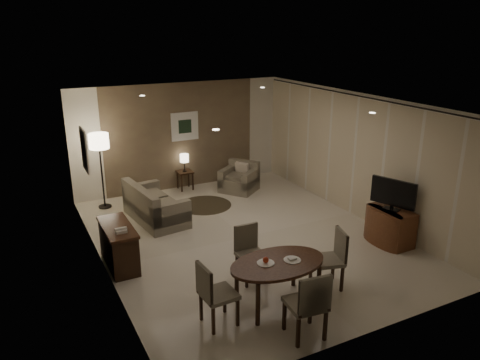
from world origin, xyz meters
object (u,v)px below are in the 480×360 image
dining_table (277,283)px  console_desk (119,246)px  side_table (185,180)px  chair_right (327,260)px  chair_left (219,293)px  chair_far (252,255)px  chair_near (305,303)px  floor_lamp (102,171)px  sofa (156,202)px  tv_cabinet (390,226)px  armchair (239,177)px

dining_table → console_desk: bearing=128.6°
side_table → chair_right: bearing=-86.5°
chair_left → chair_right: size_ratio=0.99×
console_desk → chair_far: size_ratio=1.31×
chair_near → side_table: bearing=-90.2°
chair_right → floor_lamp: (-2.46, 5.16, 0.39)m
console_desk → sofa: size_ratio=0.70×
dining_table → chair_near: (-0.06, -0.81, 0.15)m
floor_lamp → chair_near: bearing=-76.7°
tv_cabinet → floor_lamp: (-4.54, 4.43, 0.53)m
tv_cabinet → dining_table: 3.16m
console_desk → chair_far: chair_far is taller
console_desk → chair_left: chair_left is taller
sofa → dining_table: bearing=-177.6°
sofa → armchair: (2.45, 0.83, -0.03)m
chair_far → console_desk: bearing=141.7°
console_desk → chair_right: size_ratio=1.24×
sofa → tv_cabinet: bearing=-137.4°
sofa → chair_left: bearing=168.4°
tv_cabinet → chair_right: size_ratio=0.93×
console_desk → dining_table: console_desk is taller
tv_cabinet → chair_near: (-3.12, -1.62, 0.16)m
chair_near → chair_far: (0.06, 1.62, -0.05)m
tv_cabinet → chair_left: 4.13m
chair_far → chair_left: chair_left is taller
chair_left → armchair: bearing=-33.1°
sofa → floor_lamp: 1.59m
side_table → tv_cabinet: bearing=-63.0°
armchair → floor_lamp: floor_lamp is taller
chair_right → dining_table: bearing=-69.3°
console_desk → floor_lamp: (0.35, 2.93, 0.50)m
dining_table → side_table: bearing=83.5°
tv_cabinet → sofa: size_ratio=0.53×
dining_table → chair_near: size_ratio=1.48×
side_table → floor_lamp: floor_lamp is taller
tv_cabinet → console_desk: bearing=162.9°
chair_left → floor_lamp: bearing=2.3°
chair_near → sofa: size_ratio=0.60×
chair_near → sofa: 4.82m
chair_left → side_table: (1.61, 5.59, -0.24)m
floor_lamp → console_desk: bearing=-96.7°
chair_far → chair_right: size_ratio=0.95×
dining_table → sofa: sofa is taller
console_desk → chair_far: (1.83, -1.50, 0.08)m
chair_left → side_table: bearing=-19.3°
chair_right → chair_left: bearing=-70.3°
chair_far → side_table: chair_far is taller
armchair → floor_lamp: (-3.29, 0.43, 0.51)m
tv_cabinet → side_table: tv_cabinet is taller
chair_far → floor_lamp: bearing=109.6°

